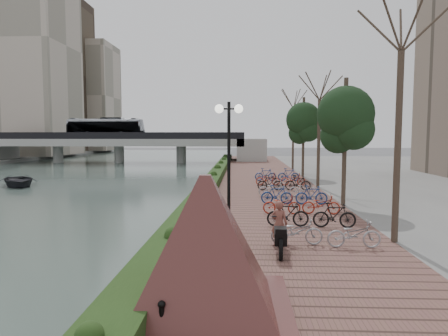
# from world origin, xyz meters

# --- Properties ---
(ground) EXTENTS (220.00, 220.00, 0.00)m
(ground) POSITION_xyz_m (0.00, 0.00, 0.00)
(ground) COLOR #59595B
(ground) RESTS_ON ground
(river_water) EXTENTS (30.00, 130.00, 0.02)m
(river_water) POSITION_xyz_m (-15.00, 25.00, 0.01)
(river_water) COLOR #41524C
(river_water) RESTS_ON ground
(promenade) EXTENTS (8.00, 75.00, 0.50)m
(promenade) POSITION_xyz_m (4.00, 17.50, 0.25)
(promenade) COLOR brown
(promenade) RESTS_ON ground
(hedge) EXTENTS (1.10, 56.00, 0.60)m
(hedge) POSITION_xyz_m (0.60, 20.00, 0.80)
(hedge) COLOR #1F3A15
(hedge) RESTS_ON promenade
(chain_fence) EXTENTS (0.10, 14.10, 0.70)m
(chain_fence) POSITION_xyz_m (1.40, 2.00, 0.85)
(chain_fence) COLOR black
(chain_fence) RESTS_ON promenade
(granite_monument) EXTENTS (5.50, 5.50, 2.87)m
(granite_monument) POSITION_xyz_m (2.06, -3.80, 1.95)
(granite_monument) COLOR #4D2421
(granite_monument) RESTS_ON promenade
(lamppost) EXTENTS (1.02, 0.32, 4.83)m
(lamppost) POSITION_xyz_m (2.30, 2.77, 3.98)
(lamppost) COLOR black
(lamppost) RESTS_ON promenade
(motorcycle) EXTENTS (0.63, 1.70, 1.05)m
(motorcycle) POSITION_xyz_m (3.97, 0.48, 1.02)
(motorcycle) COLOR black
(motorcycle) RESTS_ON promenade
(pedestrian) EXTENTS (0.64, 0.53, 1.50)m
(pedestrian) POSITION_xyz_m (4.00, 1.25, 1.25)
(pedestrian) COLOR brown
(pedestrian) RESTS_ON promenade
(bicycle_parking) EXTENTS (2.40, 19.89, 1.00)m
(bicycle_parking) POSITION_xyz_m (5.50, 10.31, 0.97)
(bicycle_parking) COLOR #9C9BA0
(bicycle_parking) RESTS_ON promenade
(street_trees) EXTENTS (3.20, 37.12, 6.80)m
(street_trees) POSITION_xyz_m (8.00, 12.68, 3.69)
(street_trees) COLOR #352B1F
(street_trees) RESTS_ON promenade
(bridge) EXTENTS (36.00, 10.77, 6.50)m
(bridge) POSITION_xyz_m (-15.38, 45.00, 3.37)
(bridge) COLOR #9FA09B
(bridge) RESTS_ON ground
(boat) EXTENTS (5.20, 5.50, 0.93)m
(boat) POSITION_xyz_m (-15.06, 19.06, 0.48)
(boat) COLOR black
(boat) RESTS_ON river_water
(far_buildings) EXTENTS (35.00, 38.00, 38.00)m
(far_buildings) POSITION_xyz_m (-41.66, 65.91, 16.12)
(far_buildings) COLOR #B0A292
(far_buildings) RESTS_ON far_bank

